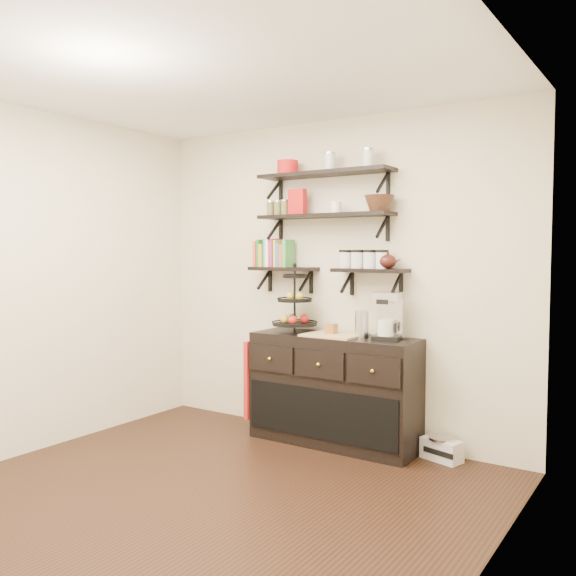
{
  "coord_description": "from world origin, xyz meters",
  "views": [
    {
      "loc": [
        2.56,
        -2.82,
        1.59
      ],
      "look_at": [
        -0.06,
        1.15,
        1.3
      ],
      "focal_mm": 38.0,
      "sensor_mm": 36.0,
      "label": 1
    }
  ],
  "objects_px": {
    "fruit_stand": "(295,309)",
    "coffee_maker": "(388,317)",
    "sideboard": "(334,390)",
    "radio": "(442,449)"
  },
  "relations": [
    {
      "from": "fruit_stand",
      "to": "coffee_maker",
      "type": "height_order",
      "value": "fruit_stand"
    },
    {
      "from": "sideboard",
      "to": "coffee_maker",
      "type": "relative_size",
      "value": 3.76
    },
    {
      "from": "coffee_maker",
      "to": "radio",
      "type": "xyz_separation_m",
      "value": [
        0.41,
        0.08,
        -0.99
      ]
    },
    {
      "from": "sideboard",
      "to": "radio",
      "type": "height_order",
      "value": "sideboard"
    },
    {
      "from": "coffee_maker",
      "to": "radio",
      "type": "height_order",
      "value": "coffee_maker"
    },
    {
      "from": "fruit_stand",
      "to": "coffee_maker",
      "type": "distance_m",
      "value": 0.85
    },
    {
      "from": "sideboard",
      "to": "coffee_maker",
      "type": "height_order",
      "value": "coffee_maker"
    },
    {
      "from": "sideboard",
      "to": "radio",
      "type": "relative_size",
      "value": 4.19
    },
    {
      "from": "sideboard",
      "to": "fruit_stand",
      "type": "relative_size",
      "value": 2.5
    },
    {
      "from": "sideboard",
      "to": "fruit_stand",
      "type": "xyz_separation_m",
      "value": [
        -0.38,
        0.0,
        0.64
      ]
    }
  ]
}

